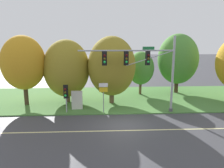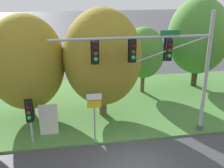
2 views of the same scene
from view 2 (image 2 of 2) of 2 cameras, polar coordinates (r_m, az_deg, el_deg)
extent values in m
plane|color=#3D3D42|center=(14.87, 4.45, -16.67)|extent=(160.00, 160.00, 0.00)
cube|color=#477A38|center=(21.86, -0.79, -3.70)|extent=(48.00, 11.50, 0.10)
cylinder|color=#9EA0A5|center=(17.36, 18.60, 1.88)|extent=(0.22, 0.22, 7.32)
cylinder|color=#4C4C51|center=(18.70, 17.40, -8.38)|extent=(0.40, 0.40, 0.30)
cylinder|color=#9EA0A5|center=(15.18, 4.30, 9.34)|extent=(8.95, 0.14, 0.14)
cylinder|color=#9EA0A5|center=(16.00, 12.09, 6.95)|extent=(4.50, 0.08, 1.48)
cube|color=black|center=(15.94, 11.41, 6.84)|extent=(0.34, 0.28, 1.22)
cube|color=black|center=(16.08, 11.21, 6.97)|extent=(0.46, 0.04, 1.34)
sphere|color=#4C0C0C|center=(15.71, 11.71, 7.75)|extent=(0.22, 0.22, 0.22)
sphere|color=#51420C|center=(15.78, 11.64, 6.68)|extent=(0.22, 0.22, 0.22)
sphere|color=green|center=(15.85, 11.56, 5.63)|extent=(0.22, 0.22, 0.22)
cube|color=black|center=(15.33, 4.22, 6.66)|extent=(0.34, 0.28, 1.22)
cube|color=black|center=(15.48, 4.08, 6.79)|extent=(0.46, 0.04, 1.34)
sphere|color=#4C0C0C|center=(15.09, 4.42, 7.60)|extent=(0.22, 0.22, 0.22)
sphere|color=#51420C|center=(15.16, 4.39, 6.50)|extent=(0.22, 0.22, 0.22)
sphere|color=green|center=(15.24, 4.36, 5.40)|extent=(0.22, 0.22, 0.22)
cube|color=black|center=(14.98, -3.42, 6.35)|extent=(0.34, 0.28, 1.22)
cube|color=black|center=(15.13, -3.49, 6.49)|extent=(0.46, 0.04, 1.34)
sphere|color=#4C0C0C|center=(14.74, -3.36, 7.32)|extent=(0.22, 0.22, 0.22)
sphere|color=#51420C|center=(14.81, -3.34, 6.19)|extent=(0.22, 0.22, 0.22)
sphere|color=green|center=(14.88, -3.31, 5.07)|extent=(0.22, 0.22, 0.22)
cube|color=#196B33|center=(15.71, 11.71, 10.16)|extent=(1.10, 0.04, 0.28)
cylinder|color=#9EA0A5|center=(16.64, -16.20, -7.43)|extent=(0.12, 0.12, 2.63)
cube|color=black|center=(16.13, -16.52, -5.37)|extent=(0.34, 0.28, 1.22)
cube|color=black|center=(16.27, -16.47, -5.13)|extent=(0.46, 0.04, 1.34)
sphere|color=#4C0C0C|center=(15.84, -16.70, -4.67)|extent=(0.22, 0.22, 0.22)
sphere|color=#51420C|center=(15.97, -16.59, -5.64)|extent=(0.22, 0.22, 0.22)
sphere|color=green|center=(16.10, -16.48, -6.61)|extent=(0.22, 0.22, 0.22)
cylinder|color=slate|center=(16.24, -3.58, -6.66)|extent=(0.08, 0.08, 2.96)
cube|color=white|center=(15.68, -3.66, -2.63)|extent=(0.85, 0.03, 0.36)
cube|color=gold|center=(15.87, -3.63, -4.15)|extent=(0.81, 0.03, 0.44)
cylinder|color=brown|center=(20.05, -16.35, -2.94)|extent=(0.51, 0.51, 2.41)
ellipsoid|color=olive|center=(19.21, -17.11, 4.21)|extent=(5.08, 5.08, 6.35)
cylinder|color=brown|center=(19.35, -1.85, -2.48)|extent=(0.52, 0.52, 2.69)
ellipsoid|color=olive|center=(18.46, -1.95, 5.46)|extent=(5.16, 5.16, 6.44)
cylinder|color=brown|center=(23.51, 6.25, 1.27)|extent=(0.33, 0.33, 2.45)
ellipsoid|color=#478433|center=(22.91, 6.45, 6.35)|extent=(3.34, 3.34, 4.18)
cylinder|color=#423021|center=(25.74, 16.50, 2.89)|extent=(0.52, 0.52, 3.02)
ellipsoid|color=#478433|center=(25.07, 17.17, 9.29)|extent=(5.16, 5.16, 6.45)
cube|color=beige|center=(17.47, -12.75, -7.06)|extent=(1.10, 0.24, 1.90)
cube|color=#4C4C51|center=(17.93, -13.82, -9.68)|extent=(0.10, 0.20, 0.10)
cube|color=#4C4C51|center=(17.87, -11.23, -9.56)|extent=(0.10, 0.20, 0.10)
camera|label=1|loc=(6.19, 153.81, -34.54)|focal=35.00mm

